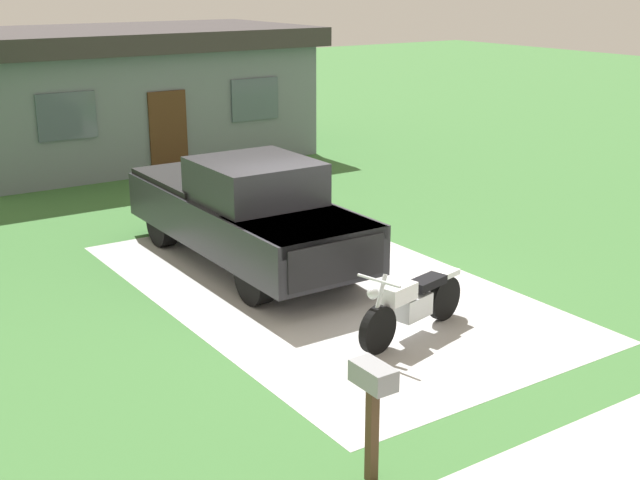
{
  "coord_description": "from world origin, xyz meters",
  "views": [
    {
      "loc": [
        -7.07,
        -10.45,
        4.8
      ],
      "look_at": [
        -0.16,
        -0.19,
        0.9
      ],
      "focal_mm": 46.93,
      "sensor_mm": 36.0,
      "label": 1
    }
  ],
  "objects": [
    {
      "name": "driveway_pad",
      "position": [
        0.0,
        0.0,
        0.0
      ],
      "size": [
        4.96,
        8.41,
        0.01
      ],
      "primitive_type": "cube",
      "color": "#B7B7B7",
      "rests_on": "ground"
    },
    {
      "name": "ground_plane",
      "position": [
        0.0,
        0.0,
        0.0
      ],
      "size": [
        80.0,
        80.0,
        0.0
      ],
      "primitive_type": "plane",
      "color": "#3D6F36"
    },
    {
      "name": "neighbor_house",
      "position": [
        1.4,
        11.5,
        1.79
      ],
      "size": [
        9.6,
        5.6,
        3.5
      ],
      "color": "slate",
      "rests_on": "ground"
    },
    {
      "name": "pickup_truck",
      "position": [
        -0.38,
        1.88,
        0.95
      ],
      "size": [
        2.03,
        5.64,
        1.9
      ],
      "color": "black",
      "rests_on": "ground"
    },
    {
      "name": "mailbox",
      "position": [
        -2.6,
        -4.72,
        0.98
      ],
      "size": [
        0.26,
        0.48,
        1.26
      ],
      "color": "#4C3823",
      "rests_on": "ground"
    },
    {
      "name": "motorcycle",
      "position": [
        0.01,
        -2.22,
        0.47
      ],
      "size": [
        2.18,
        0.86,
        1.09
      ],
      "color": "black",
      "rests_on": "ground"
    }
  ]
}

